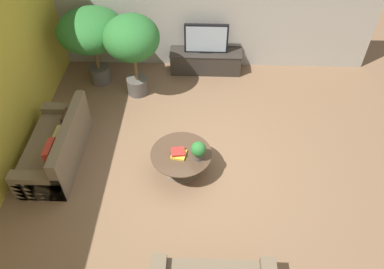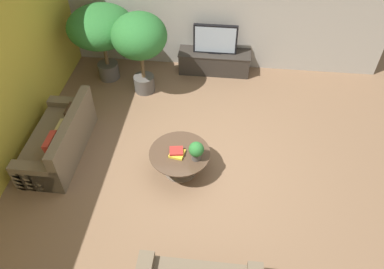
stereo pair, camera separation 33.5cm
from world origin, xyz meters
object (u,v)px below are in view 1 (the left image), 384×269
(television, at_px, (206,39))
(potted_palm_corner, at_px, (132,41))
(coffee_table, at_px, (181,159))
(potted_palm_tall, at_px, (91,32))
(potted_plant_tabletop, at_px, (198,150))
(couch_by_wall, at_px, (57,148))
(media_console, at_px, (206,61))

(television, relative_size, potted_palm_corner, 0.54)
(coffee_table, height_order, potted_palm_tall, potted_palm_tall)
(coffee_table, bearing_deg, potted_plant_tabletop, -19.56)
(potted_palm_tall, bearing_deg, potted_plant_tabletop, -49.96)
(coffee_table, distance_m, couch_by_wall, 2.20)
(coffee_table, distance_m, potted_palm_corner, 2.60)
(media_console, relative_size, couch_by_wall, 0.87)
(media_console, distance_m, potted_palm_tall, 2.57)
(potted_palm_corner, bearing_deg, potted_palm_tall, 156.78)
(television, height_order, potted_plant_tabletop, television)
(television, xyz_separation_m, potted_palm_corner, (-1.44, -0.87, 0.42))
(couch_by_wall, bearing_deg, potted_plant_tabletop, 82.79)
(couch_by_wall, height_order, potted_plant_tabletop, couch_by_wall)
(couch_by_wall, distance_m, potted_palm_corner, 2.47)
(couch_by_wall, distance_m, potted_plant_tabletop, 2.53)
(media_console, xyz_separation_m, television, (0.00, -0.00, 0.57))
(coffee_table, relative_size, couch_by_wall, 0.55)
(couch_by_wall, bearing_deg, coffee_table, 84.48)
(coffee_table, height_order, couch_by_wall, couch_by_wall)
(potted_palm_corner, xyz_separation_m, potted_plant_tabletop, (1.35, -2.28, -0.60))
(coffee_table, relative_size, potted_plant_tabletop, 2.96)
(media_console, height_order, potted_palm_corner, potted_palm_corner)
(coffee_table, bearing_deg, media_console, 82.87)
(potted_palm_corner, bearing_deg, couch_by_wall, -119.88)
(television, bearing_deg, potted_palm_tall, -168.11)
(television, xyz_separation_m, coffee_table, (-0.38, -3.05, -0.51))
(potted_plant_tabletop, bearing_deg, coffee_table, 160.44)
(television, distance_m, couch_by_wall, 3.87)
(coffee_table, distance_m, potted_palm_tall, 3.34)
(television, bearing_deg, media_console, 90.00)
(couch_by_wall, relative_size, potted_plant_tabletop, 5.34)
(television, relative_size, potted_plant_tabletop, 2.75)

